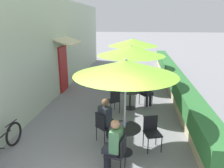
% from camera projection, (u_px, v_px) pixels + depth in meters
% --- Properties ---
extents(cafe_facade_wall, '(0.98, 15.07, 4.20)m').
position_uv_depth(cafe_facade_wall, '(63.00, 45.00, 10.50)').
color(cafe_facade_wall, '#B2C1AD').
rests_on(cafe_facade_wall, ground_plane).
extents(planter_hedge, '(0.60, 14.07, 1.01)m').
position_uv_depth(planter_hedge, '(173.00, 79.00, 10.35)').
color(planter_hedge, tan).
rests_on(planter_hedge, ground_plane).
extents(patio_table_near, '(0.81, 0.81, 0.71)m').
position_uv_depth(patio_table_near, '(124.00, 134.00, 5.42)').
color(patio_table_near, black).
rests_on(patio_table_near, ground_plane).
extents(patio_umbrella_near, '(2.41, 2.41, 2.43)m').
position_uv_depth(patio_umbrella_near, '(126.00, 68.00, 4.95)').
color(patio_umbrella_near, '#B7B7BC').
rests_on(patio_umbrella_near, ground_plane).
extents(cafe_chair_near_left, '(0.50, 0.50, 0.87)m').
position_uv_depth(cafe_chair_near_left, '(152.00, 130.00, 5.63)').
color(cafe_chair_near_left, black).
rests_on(cafe_chair_near_left, ground_plane).
extents(cafe_chair_near_right, '(0.56, 0.56, 0.87)m').
position_uv_depth(cafe_chair_near_right, '(103.00, 125.00, 5.92)').
color(cafe_chair_near_right, black).
rests_on(cafe_chair_near_right, ground_plane).
extents(seated_patron_near_right, '(0.51, 0.51, 1.25)m').
position_uv_depth(seated_patron_near_right, '(106.00, 118.00, 5.94)').
color(seated_patron_near_right, '#23232D').
rests_on(seated_patron_near_right, ground_plane).
extents(cafe_chair_near_back, '(0.47, 0.47, 0.87)m').
position_uv_depth(cafe_chair_near_back, '(118.00, 151.00, 4.72)').
color(cafe_chair_near_back, black).
rests_on(cafe_chair_near_back, ground_plane).
extents(seated_patron_near_back, '(0.46, 0.40, 1.25)m').
position_uv_depth(seated_patron_near_back, '(114.00, 143.00, 4.71)').
color(seated_patron_near_back, '#23232D').
rests_on(seated_patron_near_back, ground_plane).
extents(coffee_cup_near, '(0.07, 0.07, 0.09)m').
position_uv_depth(coffee_cup_near, '(125.00, 124.00, 5.44)').
color(coffee_cup_near, teal).
rests_on(coffee_cup_near, patio_table_near).
extents(patio_table_mid, '(0.81, 0.81, 0.71)m').
position_uv_depth(patio_table_mid, '(130.00, 95.00, 8.20)').
color(patio_table_mid, black).
rests_on(patio_table_mid, ground_plane).
extents(patio_umbrella_mid, '(2.41, 2.41, 2.43)m').
position_uv_depth(patio_umbrella_mid, '(131.00, 51.00, 7.73)').
color(patio_umbrella_mid, '#B7B7BC').
rests_on(patio_umbrella_mid, ground_plane).
extents(cafe_chair_mid_left, '(0.56, 0.56, 0.87)m').
position_uv_depth(cafe_chair_mid_left, '(114.00, 100.00, 7.80)').
color(cafe_chair_mid_left, black).
rests_on(cafe_chair_mid_left, ground_plane).
extents(cafe_chair_mid_right, '(0.56, 0.56, 0.87)m').
position_uv_depth(cafe_chair_mid_right, '(145.00, 92.00, 8.61)').
color(cafe_chair_mid_right, black).
rests_on(cafe_chair_mid_right, ground_plane).
extents(seated_patron_mid_right, '(0.49, 0.51, 1.25)m').
position_uv_depth(seated_patron_mid_right, '(147.00, 89.00, 8.47)').
color(seated_patron_mid_right, '#23232D').
rests_on(seated_patron_mid_right, ground_plane).
extents(patio_table_far, '(0.81, 0.81, 0.71)m').
position_uv_depth(patio_table_far, '(132.00, 76.00, 11.02)').
color(patio_table_far, black).
rests_on(patio_table_far, ground_plane).
extents(patio_umbrella_far, '(2.41, 2.41, 2.43)m').
position_uv_depth(patio_umbrella_far, '(133.00, 42.00, 10.54)').
color(patio_umbrella_far, '#B7B7BC').
rests_on(patio_umbrella_far, ground_plane).
extents(cafe_chair_far_left, '(0.48, 0.48, 0.87)m').
position_uv_depth(cafe_chair_far_left, '(118.00, 77.00, 10.88)').
color(cafe_chair_far_left, black).
rests_on(cafe_chair_far_left, ground_plane).
extents(cafe_chair_far_right, '(0.48, 0.48, 0.87)m').
position_uv_depth(cafe_chair_far_right, '(146.00, 76.00, 11.16)').
color(cafe_chair_far_right, black).
rests_on(cafe_chair_far_right, ground_plane).
extents(coffee_cup_far, '(0.07, 0.07, 0.09)m').
position_uv_depth(coffee_cup_far, '(130.00, 71.00, 11.02)').
color(coffee_cup_far, '#B73D3D').
rests_on(coffee_cup_far, patio_table_far).
extents(bicycle_leaning, '(0.19, 1.73, 0.74)m').
position_uv_depth(bicycle_leaning, '(0.00, 144.00, 5.31)').
color(bicycle_leaning, black).
rests_on(bicycle_leaning, ground_plane).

